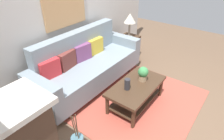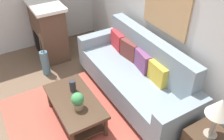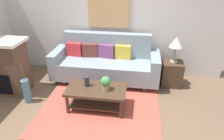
{
  "view_description": "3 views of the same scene",
  "coord_description": "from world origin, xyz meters",
  "px_view_note": "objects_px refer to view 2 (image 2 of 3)",
  "views": [
    {
      "loc": [
        -2.4,
        -0.81,
        2.33
      ],
      "look_at": [
        -0.16,
        0.87,
        0.6
      ],
      "focal_mm": 30.48,
      "sensor_mm": 36.0,
      "label": 1
    },
    {
      "loc": [
        2.4,
        -0.39,
        2.86
      ],
      "look_at": [
        -0.13,
        1.09,
        0.68
      ],
      "focal_mm": 38.43,
      "sensor_mm": 36.0,
      "label": 2
    },
    {
      "loc": [
        0.68,
        -2.66,
        2.42
      ],
      "look_at": [
        0.13,
        1.05,
        0.5
      ],
      "focal_mm": 32.39,
      "sensor_mm": 36.0,
      "label": 3
    }
  ],
  "objects_px": {
    "couch": "(135,76)",
    "throw_pillow_mustard": "(158,74)",
    "floor_vase": "(45,63)",
    "framed_painting": "(166,5)",
    "table_lamp": "(220,109)",
    "fireplace": "(48,30)",
    "throw_pillow_crimson": "(118,40)",
    "coffee_table": "(75,105)",
    "tabletop_vase": "(73,86)",
    "potted_plant_tabletop": "(78,100)",
    "throw_pillow_plum": "(143,61)",
    "throw_pillow_maroon": "(129,50)"
  },
  "relations": [
    {
      "from": "throw_pillow_plum",
      "to": "coffee_table",
      "type": "relative_size",
      "value": 0.33
    },
    {
      "from": "coffee_table",
      "to": "potted_plant_tabletop",
      "type": "height_order",
      "value": "potted_plant_tabletop"
    },
    {
      "from": "couch",
      "to": "throw_pillow_crimson",
      "type": "relative_size",
      "value": 6.72
    },
    {
      "from": "couch",
      "to": "throw_pillow_mustard",
      "type": "relative_size",
      "value": 6.72
    },
    {
      "from": "throw_pillow_mustard",
      "to": "floor_vase",
      "type": "relative_size",
      "value": 0.73
    },
    {
      "from": "throw_pillow_maroon",
      "to": "floor_vase",
      "type": "distance_m",
      "value": 1.65
    },
    {
      "from": "table_lamp",
      "to": "floor_vase",
      "type": "distance_m",
      "value": 3.19
    },
    {
      "from": "throw_pillow_plum",
      "to": "floor_vase",
      "type": "relative_size",
      "value": 0.73
    },
    {
      "from": "coffee_table",
      "to": "fireplace",
      "type": "height_order",
      "value": "fireplace"
    },
    {
      "from": "couch",
      "to": "floor_vase",
      "type": "height_order",
      "value": "couch"
    },
    {
      "from": "framed_painting",
      "to": "couch",
      "type": "bearing_deg",
      "value": -90.0
    },
    {
      "from": "couch",
      "to": "framed_painting",
      "type": "xyz_separation_m",
      "value": [
        0.0,
        0.47,
        1.12
      ]
    },
    {
      "from": "framed_painting",
      "to": "potted_plant_tabletop",
      "type": "bearing_deg",
      "value": -82.76
    },
    {
      "from": "coffee_table",
      "to": "tabletop_vase",
      "type": "bearing_deg",
      "value": 160.8
    },
    {
      "from": "throw_pillow_crimson",
      "to": "potted_plant_tabletop",
      "type": "bearing_deg",
      "value": -51.88
    },
    {
      "from": "couch",
      "to": "throw_pillow_maroon",
      "type": "distance_m",
      "value": 0.47
    },
    {
      "from": "floor_vase",
      "to": "tabletop_vase",
      "type": "bearing_deg",
      "value": 4.1
    },
    {
      "from": "throw_pillow_plum",
      "to": "throw_pillow_maroon",
      "type": "bearing_deg",
      "value": 180.0
    },
    {
      "from": "throw_pillow_mustard",
      "to": "floor_vase",
      "type": "xyz_separation_m",
      "value": [
        -1.76,
        -1.24,
        -0.43
      ]
    },
    {
      "from": "tabletop_vase",
      "to": "floor_vase",
      "type": "height_order",
      "value": "tabletop_vase"
    },
    {
      "from": "table_lamp",
      "to": "floor_vase",
      "type": "relative_size",
      "value": 1.15
    },
    {
      "from": "throw_pillow_crimson",
      "to": "coffee_table",
      "type": "height_order",
      "value": "throw_pillow_crimson"
    },
    {
      "from": "throw_pillow_maroon",
      "to": "fireplace",
      "type": "bearing_deg",
      "value": -150.58
    },
    {
      "from": "tabletop_vase",
      "to": "floor_vase",
      "type": "relative_size",
      "value": 0.39
    },
    {
      "from": "table_lamp",
      "to": "fireplace",
      "type": "xyz_separation_m",
      "value": [
        -3.52,
        -0.8,
        -0.41
      ]
    },
    {
      "from": "throw_pillow_mustard",
      "to": "potted_plant_tabletop",
      "type": "bearing_deg",
      "value": -98.48
    },
    {
      "from": "couch",
      "to": "table_lamp",
      "type": "bearing_deg",
      "value": 0.35
    },
    {
      "from": "couch",
      "to": "framed_painting",
      "type": "relative_size",
      "value": 2.54
    },
    {
      "from": "fireplace",
      "to": "floor_vase",
      "type": "height_order",
      "value": "fireplace"
    },
    {
      "from": "framed_painting",
      "to": "floor_vase",
      "type": "bearing_deg",
      "value": -131.0
    },
    {
      "from": "throw_pillow_mustard",
      "to": "fireplace",
      "type": "relative_size",
      "value": 0.31
    },
    {
      "from": "coffee_table",
      "to": "couch",
      "type": "bearing_deg",
      "value": 91.13
    },
    {
      "from": "throw_pillow_plum",
      "to": "floor_vase",
      "type": "xyz_separation_m",
      "value": [
        -1.38,
        -1.24,
        -0.43
      ]
    },
    {
      "from": "throw_pillow_crimson",
      "to": "coffee_table",
      "type": "xyz_separation_m",
      "value": [
        0.79,
        -1.22,
        -0.37
      ]
    },
    {
      "from": "throw_pillow_crimson",
      "to": "throw_pillow_plum",
      "type": "height_order",
      "value": "same"
    },
    {
      "from": "tabletop_vase",
      "to": "fireplace",
      "type": "distance_m",
      "value": 1.85
    },
    {
      "from": "fireplace",
      "to": "coffee_table",
      "type": "bearing_deg",
      "value": -8.65
    },
    {
      "from": "floor_vase",
      "to": "couch",
      "type": "bearing_deg",
      "value": 39.08
    },
    {
      "from": "throw_pillow_maroon",
      "to": "tabletop_vase",
      "type": "relative_size",
      "value": 1.87
    },
    {
      "from": "throw_pillow_crimson",
      "to": "table_lamp",
      "type": "bearing_deg",
      "value": -2.9
    },
    {
      "from": "throw_pillow_maroon",
      "to": "coffee_table",
      "type": "relative_size",
      "value": 0.33
    },
    {
      "from": "throw_pillow_maroon",
      "to": "floor_vase",
      "type": "height_order",
      "value": "throw_pillow_maroon"
    },
    {
      "from": "framed_painting",
      "to": "coffee_table",
      "type": "bearing_deg",
      "value": -89.21
    },
    {
      "from": "potted_plant_tabletop",
      "to": "fireplace",
      "type": "bearing_deg",
      "value": 171.77
    },
    {
      "from": "coffee_table",
      "to": "throw_pillow_crimson",
      "type": "bearing_deg",
      "value": 122.85
    },
    {
      "from": "fireplace",
      "to": "floor_vase",
      "type": "bearing_deg",
      "value": -27.48
    },
    {
      "from": "throw_pillow_maroon",
      "to": "couch",
      "type": "bearing_deg",
      "value": -17.95
    },
    {
      "from": "couch",
      "to": "table_lamp",
      "type": "distance_m",
      "value": 1.61
    },
    {
      "from": "floor_vase",
      "to": "framed_painting",
      "type": "bearing_deg",
      "value": 49.0
    },
    {
      "from": "throw_pillow_crimson",
      "to": "throw_pillow_maroon",
      "type": "bearing_deg",
      "value": 0.0
    }
  ]
}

